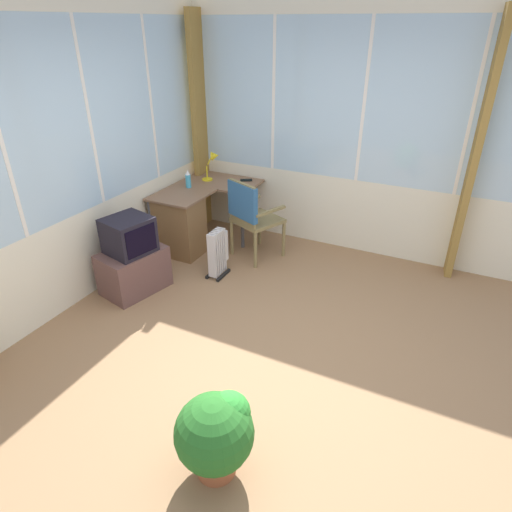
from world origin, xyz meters
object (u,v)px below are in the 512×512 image
at_px(desk, 183,221).
at_px(potted_plant, 216,432).
at_px(spray_bottle, 188,179).
at_px(tv_on_stand, 133,259).
at_px(space_heater, 218,252).
at_px(desk_lamp, 213,161).
at_px(tv_remote, 246,180).
at_px(wooden_armchair, 249,211).

height_order(desk, potted_plant, desk).
height_order(spray_bottle, tv_on_stand, spray_bottle).
xyz_separation_m(desk, space_heater, (-0.30, -0.67, -0.12)).
bearing_deg(desk, desk_lamp, -3.60).
xyz_separation_m(spray_bottle, space_heater, (-0.57, -0.73, -0.56)).
distance_m(desk, spray_bottle, 0.51).
distance_m(desk_lamp, tv_on_stand, 1.75).
xyz_separation_m(spray_bottle, tv_on_stand, (-1.23, -0.11, -0.47)).
bearing_deg(tv_on_stand, tv_remote, -12.99).
bearing_deg(space_heater, desk_lamp, 32.42).
relative_size(spray_bottle, potted_plant, 0.37).
relative_size(spray_bottle, tv_on_stand, 0.27).
xyz_separation_m(spray_bottle, wooden_armchair, (-0.09, -0.87, -0.22)).
height_order(tv_remote, wooden_armchair, wooden_armchair).
bearing_deg(tv_remote, desk_lamp, 74.84).
relative_size(tv_on_stand, space_heater, 1.51).
bearing_deg(potted_plant, wooden_armchair, 23.04).
distance_m(spray_bottle, potted_plant, 3.35).
bearing_deg(spray_bottle, wooden_armchair, -95.79).
xyz_separation_m(desk_lamp, tv_on_stand, (-1.64, -0.00, -0.59)).
height_order(wooden_armchair, potted_plant, wooden_armchair).
relative_size(wooden_armchair, potted_plant, 1.66).
relative_size(desk, wooden_armchair, 1.29).
distance_m(desk_lamp, space_heater, 1.35).
xyz_separation_m(wooden_armchair, tv_on_stand, (-1.14, 0.76, -0.24)).
bearing_deg(space_heater, tv_on_stand, 136.51).
bearing_deg(desk, tv_on_stand, -177.28).
bearing_deg(spray_bottle, tv_on_stand, -174.98).
distance_m(spray_bottle, space_heater, 1.08).
bearing_deg(potted_plant, tv_remote, 24.41).
height_order(desk, tv_on_stand, tv_on_stand).
distance_m(desk_lamp, tv_remote, 0.48).
bearing_deg(space_heater, wooden_armchair, -15.57).
relative_size(tv_remote, wooden_armchair, 0.16).
xyz_separation_m(desk_lamp, spray_bottle, (-0.42, 0.10, -0.13)).
xyz_separation_m(desk, wooden_armchair, (0.18, -0.80, 0.21)).
relative_size(tv_remote, space_heater, 0.28).
bearing_deg(space_heater, desk, 65.51).
bearing_deg(potted_plant, desk_lamp, 31.04).
xyz_separation_m(tv_remote, space_heater, (-1.10, -0.22, -0.46)).
xyz_separation_m(tv_remote, potted_plant, (-3.20, -1.45, -0.40)).
relative_size(desk_lamp, wooden_armchair, 0.37).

